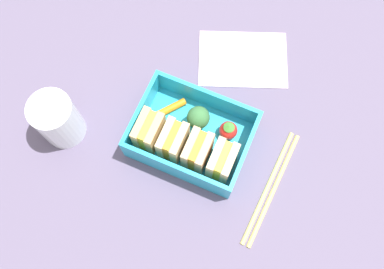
# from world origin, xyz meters

# --- Properties ---
(ground_plane) EXTENTS (1.20, 1.20, 0.02)m
(ground_plane) POSITION_xyz_m (0.00, 0.00, -0.01)
(ground_plane) COLOR #564C66
(bento_tray) EXTENTS (0.17, 0.13, 0.01)m
(bento_tray) POSITION_xyz_m (0.00, 0.00, 0.01)
(bento_tray) COLOR #209EC5
(bento_tray) RESTS_ON ground_plane
(bento_rim) EXTENTS (0.17, 0.13, 0.05)m
(bento_rim) POSITION_xyz_m (0.00, 0.00, 0.03)
(bento_rim) COLOR #209EC5
(bento_rim) RESTS_ON bento_tray
(sandwich_left) EXTENTS (0.03, 0.05, 0.06)m
(sandwich_left) POSITION_xyz_m (-0.06, 0.02, 0.04)
(sandwich_left) COLOR #DFB586
(sandwich_left) RESTS_ON bento_tray
(sandwich_center_left) EXTENTS (0.03, 0.05, 0.06)m
(sandwich_center_left) POSITION_xyz_m (-0.02, 0.02, 0.04)
(sandwich_center_left) COLOR tan
(sandwich_center_left) RESTS_ON bento_tray
(sandwich_center) EXTENTS (0.03, 0.05, 0.06)m
(sandwich_center) POSITION_xyz_m (0.02, 0.02, 0.04)
(sandwich_center) COLOR #D4B681
(sandwich_center) RESTS_ON bento_tray
(sandwich_center_right) EXTENTS (0.03, 0.05, 0.06)m
(sandwich_center_right) POSITION_xyz_m (0.06, 0.02, 0.04)
(sandwich_center_right) COLOR tan
(sandwich_center_right) RESTS_ON bento_tray
(strawberry_far_left) EXTENTS (0.03, 0.03, 0.03)m
(strawberry_far_left) POSITION_xyz_m (-0.05, -0.03, 0.03)
(strawberry_far_left) COLOR red
(strawberry_far_left) RESTS_ON bento_tray
(broccoli_floret) EXTENTS (0.03, 0.03, 0.05)m
(broccoli_floret) POSITION_xyz_m (-0.00, -0.02, 0.04)
(broccoli_floret) COLOR #94BD61
(broccoli_floret) RESTS_ON bento_tray
(carrot_stick_far_left) EXTENTS (0.04, 0.05, 0.01)m
(carrot_stick_far_left) POSITION_xyz_m (0.05, -0.03, 0.02)
(carrot_stick_far_left) COLOR orange
(carrot_stick_far_left) RESTS_ON bento_tray
(chopstick_pair) EXTENTS (0.03, 0.19, 0.01)m
(chopstick_pair) POSITION_xyz_m (-0.14, 0.02, 0.00)
(chopstick_pair) COLOR tan
(chopstick_pair) RESTS_ON ground_plane
(drinking_glass) EXTENTS (0.06, 0.06, 0.09)m
(drinking_glass) POSITION_xyz_m (0.19, 0.06, 0.04)
(drinking_glass) COLOR white
(drinking_glass) RESTS_ON ground_plane
(folded_napkin) EXTENTS (0.17, 0.15, 0.00)m
(folded_napkin) POSITION_xyz_m (-0.02, -0.16, 0.00)
(folded_napkin) COLOR silver
(folded_napkin) RESTS_ON ground_plane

